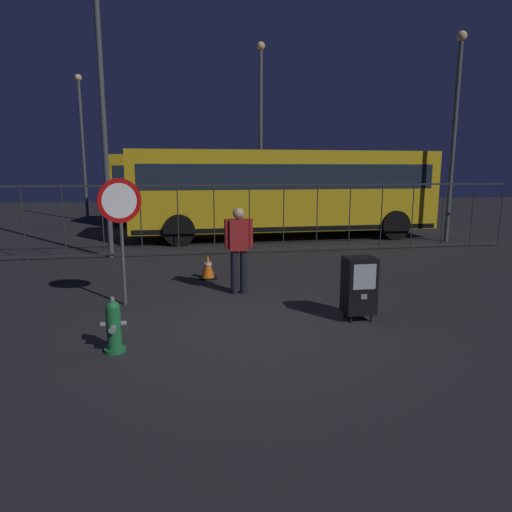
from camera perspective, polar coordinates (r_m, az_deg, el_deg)
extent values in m
plane|color=#262628|center=(6.93, -0.75, -9.24)|extent=(60.00, 60.00, 0.00)
cylinder|color=#1E7238|center=(6.44, -17.20, -11.12)|extent=(0.28, 0.28, 0.05)
cylinder|color=#1E7238|center=(6.33, -17.35, -8.59)|extent=(0.19, 0.19, 0.55)
sphere|color=#1E7238|center=(6.25, -17.49, -6.21)|extent=(0.19, 0.19, 0.19)
cylinder|color=gray|center=(6.22, -17.55, -5.15)|extent=(0.06, 0.06, 0.05)
cylinder|color=gray|center=(6.20, -17.52, -8.76)|extent=(0.09, 0.08, 0.09)
cylinder|color=gray|center=(6.33, -18.55, -8.13)|extent=(0.07, 0.07, 0.07)
cylinder|color=gray|center=(6.30, -16.19, -8.10)|extent=(0.07, 0.07, 0.07)
cylinder|color=black|center=(7.38, 11.80, -7.73)|extent=(0.04, 0.04, 0.12)
cylinder|color=black|center=(7.51, 14.21, -7.52)|extent=(0.04, 0.04, 0.12)
cylinder|color=black|center=(7.63, 11.02, -7.09)|extent=(0.04, 0.04, 0.12)
cylinder|color=black|center=(7.75, 13.36, -6.90)|extent=(0.04, 0.04, 0.12)
cube|color=black|center=(7.42, 12.76, -3.56)|extent=(0.48, 0.40, 0.90)
cube|color=#B2B7BF|center=(7.20, 13.45, -2.56)|extent=(0.36, 0.01, 0.40)
cube|color=gray|center=(7.27, 13.35, -4.98)|extent=(0.10, 0.02, 0.08)
cylinder|color=#4C4F54|center=(8.27, -16.41, 1.46)|extent=(0.06, 0.06, 2.20)
cylinder|color=red|center=(8.16, -16.70, 6.64)|extent=(0.71, 0.31, 0.76)
cylinder|color=white|center=(8.15, -16.71, 6.63)|extent=(0.56, 0.23, 0.60)
cylinder|color=black|center=(8.80, -2.73, -2.04)|extent=(0.14, 0.14, 0.85)
cylinder|color=black|center=(8.83, -1.58, -2.00)|extent=(0.14, 0.14, 0.85)
cube|color=maroon|center=(8.68, -2.19, 2.65)|extent=(0.36, 0.20, 0.60)
sphere|color=tan|center=(8.64, -2.21, 5.35)|extent=(0.22, 0.22, 0.22)
cylinder|color=maroon|center=(8.65, -3.70, 2.81)|extent=(0.09, 0.09, 0.55)
cylinder|color=maroon|center=(8.71, -0.69, 2.89)|extent=(0.09, 0.09, 0.55)
cube|color=black|center=(10.17, -6.01, -2.72)|extent=(0.36, 0.36, 0.03)
cone|color=orange|center=(10.11, -6.03, -1.26)|extent=(0.28, 0.28, 0.50)
cylinder|color=white|center=(10.10, -6.04, -0.98)|extent=(0.17, 0.17, 0.06)
cube|color=#2D2D33|center=(12.79, -5.33, 8.80)|extent=(18.00, 0.04, 0.05)
cube|color=#2D2D33|center=(12.99, -5.19, 0.62)|extent=(18.00, 0.04, 0.05)
cylinder|color=#2D2D33|center=(13.42, -27.10, 3.69)|extent=(0.03, 0.03, 2.00)
cylinder|color=#2D2D33|center=(13.16, -22.93, 3.90)|extent=(0.03, 0.03, 2.00)
cylinder|color=#2D2D33|center=(12.97, -18.62, 4.10)|extent=(0.03, 0.03, 2.00)
cylinder|color=#2D2D33|center=(12.86, -14.20, 4.28)|extent=(0.03, 0.03, 2.00)
cylinder|color=#2D2D33|center=(12.82, -9.73, 4.44)|extent=(0.03, 0.03, 2.00)
cylinder|color=#2D2D33|center=(12.86, -5.26, 4.57)|extent=(0.03, 0.03, 2.00)
cylinder|color=#2D2D33|center=(12.98, -0.84, 4.67)|extent=(0.03, 0.03, 2.00)
cylinder|color=#2D2D33|center=(13.17, 3.48, 4.74)|extent=(0.03, 0.03, 2.00)
cylinder|color=#2D2D33|center=(13.44, 7.64, 4.78)|extent=(0.03, 0.03, 2.00)
cylinder|color=#2D2D33|center=(13.77, 11.63, 4.80)|extent=(0.03, 0.03, 2.00)
cylinder|color=#2D2D33|center=(14.17, 15.41, 4.79)|extent=(0.03, 0.03, 2.00)
cylinder|color=#2D2D33|center=(14.62, 18.97, 4.77)|extent=(0.03, 0.03, 2.00)
cylinder|color=#2D2D33|center=(15.13, 22.30, 4.73)|extent=(0.03, 0.03, 2.00)
cylinder|color=#2D2D33|center=(15.68, 25.41, 4.68)|extent=(0.03, 0.03, 2.00)
cylinder|color=#2D2D33|center=(16.28, 28.30, 4.62)|extent=(0.03, 0.03, 2.00)
cube|color=gold|center=(16.19, 3.41, 8.24)|extent=(10.53, 2.63, 2.65)
cube|color=#1E2838|center=(16.18, 3.43, 9.93)|extent=(9.90, 2.64, 0.80)
cube|color=black|center=(16.29, 3.36, 3.93)|extent=(10.32, 2.64, 0.16)
cylinder|color=black|center=(16.43, 17.01, 3.72)|extent=(1.00, 0.29, 1.00)
cylinder|color=black|center=(18.66, 13.48, 4.67)|extent=(1.00, 0.29, 1.00)
cylinder|color=black|center=(14.57, -9.61, 3.20)|extent=(1.00, 0.29, 1.00)
cylinder|color=black|center=(17.05, -9.78, 4.27)|extent=(1.00, 0.29, 1.00)
cube|color=gold|center=(20.32, -2.81, 8.74)|extent=(10.74, 3.91, 2.65)
cube|color=#1E2838|center=(20.31, -2.82, 10.09)|extent=(10.12, 3.84, 0.80)
cube|color=black|center=(20.40, -2.78, 5.30)|extent=(10.54, 3.89, 0.16)
cylinder|color=black|center=(19.45, 8.11, 5.10)|extent=(1.03, 0.41, 1.00)
cylinder|color=black|center=(21.91, 6.96, 5.74)|extent=(1.03, 0.41, 1.00)
cylinder|color=black|center=(19.55, -13.70, 4.93)|extent=(1.03, 0.41, 1.00)
cylinder|color=black|center=(21.99, -12.41, 5.59)|extent=(1.03, 0.41, 1.00)
cylinder|color=#4C4F54|center=(18.53, 0.58, 14.07)|extent=(0.14, 0.14, 6.91)
sphere|color=#FFD18C|center=(19.08, 0.61, 24.78)|extent=(0.32, 0.32, 0.32)
cylinder|color=#4C4F54|center=(22.85, -20.80, 12.00)|extent=(0.14, 0.14, 6.31)
sphere|color=#FFD18C|center=(23.19, -21.36, 20.05)|extent=(0.32, 0.32, 0.32)
cylinder|color=#4C4F54|center=(13.06, -18.68, 18.10)|extent=(0.14, 0.14, 8.34)
cylinder|color=#4C4F54|center=(16.45, 23.44, 12.67)|extent=(0.14, 0.14, 6.35)
sphere|color=#FFD18C|center=(16.93, 24.34, 23.78)|extent=(0.32, 0.32, 0.32)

